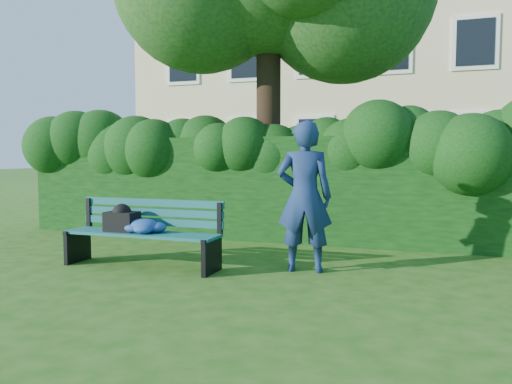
% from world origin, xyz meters
% --- Properties ---
extents(ground, '(80.00, 80.00, 0.00)m').
position_xyz_m(ground, '(0.00, 0.00, 0.00)').
color(ground, '#1F5311').
rests_on(ground, ground).
extents(apartment_building, '(16.00, 8.08, 12.00)m').
position_xyz_m(apartment_building, '(-0.00, 13.99, 6.00)').
color(apartment_building, beige).
rests_on(apartment_building, ground).
extents(hedge, '(10.00, 1.00, 1.80)m').
position_xyz_m(hedge, '(0.00, 2.20, 0.90)').
color(hedge, black).
rests_on(hedge, ground).
extents(park_bench, '(2.16, 0.58, 0.89)m').
position_xyz_m(park_bench, '(-1.25, -0.55, 0.51)').
color(park_bench, '#0E4546').
rests_on(park_bench, ground).
extents(man_reading, '(0.77, 0.57, 1.92)m').
position_xyz_m(man_reading, '(0.90, -0.10, 0.96)').
color(man_reading, navy).
rests_on(man_reading, ground).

